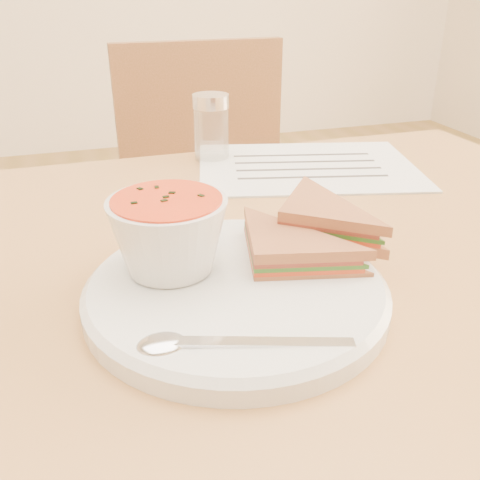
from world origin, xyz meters
name	(u,v)px	position (x,y,z in m)	size (l,w,h in m)	color
chair_far	(223,252)	(0.13, 0.55, 0.44)	(0.39, 0.39, 0.88)	brown
plate	(236,293)	(-0.05, -0.10, 0.76)	(0.27, 0.27, 0.02)	silver
soup_bowl	(169,238)	(-0.10, -0.06, 0.80)	(0.11, 0.11, 0.07)	silver
sandwich_half_a	(254,272)	(-0.03, -0.11, 0.78)	(0.11, 0.11, 0.03)	#B16B3E
sandwich_half_b	(277,227)	(0.01, -0.06, 0.80)	(0.11, 0.11, 0.03)	#B16B3E
spoon	(236,344)	(-0.07, -0.19, 0.77)	(0.19, 0.04, 0.01)	silver
paper_menu	(307,166)	(0.17, 0.22, 0.75)	(0.33, 0.24, 0.00)	white
condiment_shaker	(211,127)	(0.04, 0.31, 0.80)	(0.06, 0.06, 0.10)	silver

